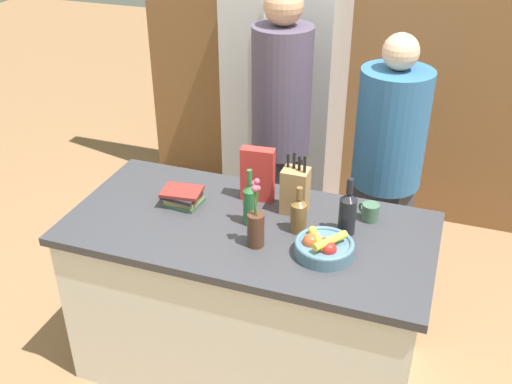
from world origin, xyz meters
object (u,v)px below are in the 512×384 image
at_px(knife_block, 295,190).
at_px(coffee_mug, 370,212).
at_px(flower_vase, 256,226).
at_px(book_stack, 183,197).
at_px(refrigerator, 286,91).
at_px(bottle_vinegar, 299,214).
at_px(fruit_bowl, 324,247).
at_px(bottle_oil, 249,203).
at_px(bottle_wine, 348,212).
at_px(person_in_blue, 387,163).
at_px(cereal_box, 258,174).
at_px(person_at_sink, 281,126).

relative_size(knife_block, coffee_mug, 2.93).
distance_m(flower_vase, book_stack, 0.50).
relative_size(refrigerator, bottle_vinegar, 8.58).
bearing_deg(coffee_mug, flower_vase, -139.42).
bearing_deg(knife_block, book_stack, -167.32).
height_order(fruit_bowl, bottle_oil, bottle_oil).
relative_size(refrigerator, bottle_wine, 7.03).
distance_m(book_stack, bottle_vinegar, 0.60).
height_order(bottle_vinegar, person_in_blue, person_in_blue).
xyz_separation_m(cereal_box, bottle_vinegar, (0.27, -0.21, -0.05)).
xyz_separation_m(knife_block, person_in_blue, (0.35, 0.63, -0.10)).
relative_size(knife_block, bottle_wine, 1.11).
height_order(fruit_bowl, bottle_wine, bottle_wine).
xyz_separation_m(refrigerator, bottle_wine, (0.71, -1.39, 0.01)).
relative_size(fruit_bowl, person_in_blue, 0.16).
xyz_separation_m(knife_block, bottle_vinegar, (0.06, -0.16, -0.03)).
xyz_separation_m(bottle_oil, bottle_vinegar, (0.23, 0.01, -0.02)).
relative_size(cereal_box, person_at_sink, 0.15).
bearing_deg(fruit_bowl, person_at_sink, 117.52).
xyz_separation_m(fruit_bowl, bottle_wine, (0.06, 0.20, 0.07)).
relative_size(knife_block, person_at_sink, 0.17).
height_order(knife_block, bottle_wine, knife_block).
relative_size(bottle_vinegar, bottle_wine, 0.82).
bearing_deg(book_stack, coffee_mug, 10.59).
height_order(flower_vase, coffee_mug, flower_vase).
bearing_deg(bottle_wine, bottle_vinegar, -163.81).
bearing_deg(bottle_vinegar, book_stack, 176.32).
relative_size(bottle_vinegar, person_in_blue, 0.14).
height_order(bottle_oil, bottle_wine, bottle_oil).
bearing_deg(person_at_sink, flower_vase, -89.71).
distance_m(knife_block, person_in_blue, 0.72).
bearing_deg(bottle_oil, coffee_mug, 22.56).
bearing_deg(bottle_wine, knife_block, 160.29).
distance_m(fruit_bowl, person_in_blue, 0.94).
height_order(flower_vase, book_stack, flower_vase).
xyz_separation_m(flower_vase, bottle_oil, (-0.09, 0.16, 0.01)).
distance_m(knife_block, book_stack, 0.55).
xyz_separation_m(bottle_oil, bottle_wine, (0.44, 0.07, -0.00)).
relative_size(fruit_bowl, coffee_mug, 2.44).
distance_m(refrigerator, fruit_bowl, 1.72).
xyz_separation_m(book_stack, bottle_wine, (0.80, 0.02, 0.07)).
relative_size(flower_vase, coffee_mug, 3.18).
height_order(book_stack, bottle_oil, bottle_oil).
height_order(refrigerator, person_in_blue, refrigerator).
xyz_separation_m(flower_vase, bottle_vinegar, (0.14, 0.17, -0.01)).
distance_m(bottle_oil, person_in_blue, 0.95).
distance_m(bottle_vinegar, person_at_sink, 0.85).
bearing_deg(knife_block, person_in_blue, 61.12).
distance_m(fruit_bowl, cereal_box, 0.56).
bearing_deg(knife_block, coffee_mug, 7.38).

